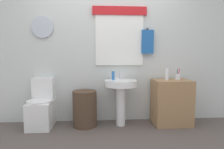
# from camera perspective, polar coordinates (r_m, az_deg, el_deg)

# --- Properties ---
(back_wall) EXTENTS (4.40, 0.18, 2.60)m
(back_wall) POSITION_cam_1_polar(r_m,az_deg,el_deg) (3.31, -1.73, 8.58)
(back_wall) COLOR silver
(back_wall) RESTS_ON ground_plane
(toilet) EXTENTS (0.38, 0.51, 0.80)m
(toilet) POSITION_cam_1_polar(r_m,az_deg,el_deg) (3.28, -20.45, -9.41)
(toilet) COLOR white
(toilet) RESTS_ON ground_plane
(laundry_hamper) EXTENTS (0.39, 0.39, 0.58)m
(laundry_hamper) POSITION_cam_1_polar(r_m,az_deg,el_deg) (3.13, -8.22, -10.13)
(laundry_hamper) COLOR #4C3828
(laundry_hamper) RESTS_ON ground_plane
(pedestal_sink) EXTENTS (0.52, 0.52, 0.75)m
(pedestal_sink) POSITION_cam_1_polar(r_m,az_deg,el_deg) (3.08, 2.67, -5.03)
(pedestal_sink) COLOR white
(pedestal_sink) RESTS_ON ground_plane
(faucet) EXTENTS (0.03, 0.03, 0.10)m
(faucet) POSITION_cam_1_polar(r_m,az_deg,el_deg) (3.16, 2.44, -0.52)
(faucet) COLOR silver
(faucet) RESTS_ON pedestal_sink
(wooden_cabinet) EXTENTS (0.60, 0.44, 0.74)m
(wooden_cabinet) POSITION_cam_1_polar(r_m,az_deg,el_deg) (3.32, 17.48, -7.95)
(wooden_cabinet) COLOR #9E754C
(wooden_cabinet) RESTS_ON ground_plane
(soap_bottle) EXTENTS (0.05, 0.05, 0.14)m
(soap_bottle) POSITION_cam_1_polar(r_m,az_deg,el_deg) (3.08, 0.36, -0.31)
(soap_bottle) COLOR #2D6BB7
(soap_bottle) RESTS_ON pedestal_sink
(lotion_bottle) EXTENTS (0.05, 0.05, 0.19)m
(lotion_bottle) POSITION_cam_1_polar(r_m,az_deg,el_deg) (3.17, 16.23, -0.00)
(lotion_bottle) COLOR white
(lotion_bottle) RESTS_ON wooden_cabinet
(toothbrush_cup) EXTENTS (0.08, 0.08, 0.19)m
(toothbrush_cup) POSITION_cam_1_polar(r_m,az_deg,el_deg) (3.31, 19.26, -0.59)
(toothbrush_cup) COLOR silver
(toothbrush_cup) RESTS_ON wooden_cabinet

